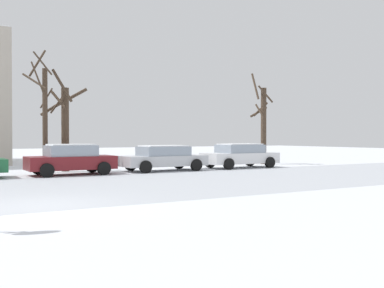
{
  "coord_description": "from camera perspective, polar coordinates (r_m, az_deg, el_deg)",
  "views": [
    {
      "loc": [
        -2.43,
        -12.46,
        1.85
      ],
      "look_at": [
        8.04,
        5.69,
        1.5
      ],
      "focal_mm": 42.87,
      "sensor_mm": 36.0,
      "label": 1
    }
  ],
  "objects": [
    {
      "name": "parked_car_white",
      "position": [
        27.16,
        5.98,
        -1.42
      ],
      "size": [
        4.56,
        2.17,
        1.43
      ],
      "color": "white",
      "rests_on": "ground"
    },
    {
      "name": "road_surface",
      "position": [
        16.57,
        -21.43,
        -5.52
      ],
      "size": [
        80.0,
        9.64,
        0.0
      ],
      "color": "#B7BCC4",
      "rests_on": "ground"
    },
    {
      "name": "tree_far_right",
      "position": [
        31.09,
        8.81,
        2.7
      ],
      "size": [
        1.56,
        1.52,
        6.13
      ],
      "color": "#423326",
      "rests_on": "ground"
    },
    {
      "name": "parked_car_maroon",
      "position": [
        22.8,
        -14.83,
        -1.84
      ],
      "size": [
        4.13,
        2.05,
        1.48
      ],
      "color": "maroon",
      "rests_on": "ground"
    },
    {
      "name": "tree_far_mid",
      "position": [
        25.22,
        -15.57,
        2.54
      ],
      "size": [
        2.52,
        2.11,
        5.35
      ],
      "color": "#423326",
      "rests_on": "ground"
    },
    {
      "name": "parked_car_silver",
      "position": [
        24.65,
        -3.59,
        -1.71
      ],
      "size": [
        4.59,
        2.17,
        1.37
      ],
      "color": "silver",
      "rests_on": "ground"
    },
    {
      "name": "ground_plane",
      "position": [
        12.83,
        -18.88,
        -7.39
      ],
      "size": [
        120.0,
        120.0,
        0.0
      ],
      "primitive_type": "plane",
      "color": "white"
    },
    {
      "name": "tree_far_left",
      "position": [
        24.5,
        -17.94,
        3.69
      ],
      "size": [
        1.53,
        1.86,
        6.37
      ],
      "color": "#423326",
      "rests_on": "ground"
    }
  ]
}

